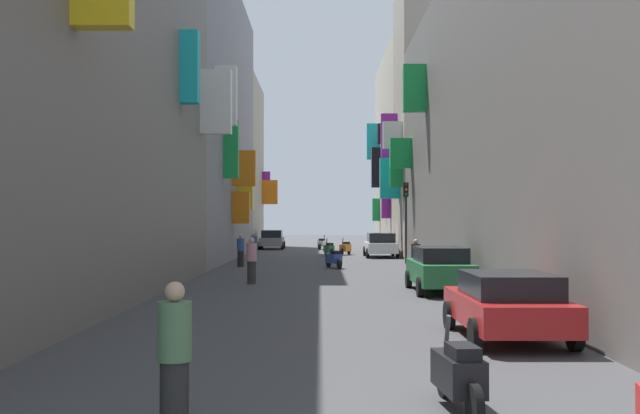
# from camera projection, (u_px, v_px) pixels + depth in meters

# --- Properties ---
(ground_plane) EXTENTS (140.00, 140.00, 0.00)m
(ground_plane) POSITION_uv_depth(u_px,v_px,m) (316.00, 269.00, 33.63)
(ground_plane) COLOR #424244
(building_left_mid_a) EXTENTS (7.33, 22.04, 16.55)m
(building_left_mid_a) POSITION_uv_depth(u_px,v_px,m) (183.00, 121.00, 42.65)
(building_left_mid_a) COLOR gray
(building_left_mid_a) RESTS_ON ground
(building_left_mid_b) EXTENTS (7.35, 10.05, 13.62)m
(building_left_mid_b) POSITION_uv_depth(u_px,v_px,m) (220.00, 165.00, 58.68)
(building_left_mid_b) COLOR #9E9384
(building_left_mid_b) RESTS_ON ground
(building_right_near) EXTENTS (7.17, 38.06, 12.05)m
(building_right_near) POSITION_uv_depth(u_px,v_px,m) (565.00, 105.00, 22.80)
(building_right_near) COLOR slate
(building_right_near) RESTS_ON ground
(building_right_mid_a) EXTENTS (7.24, 6.24, 16.87)m
(building_right_mid_a) POSITION_uv_depth(u_px,v_px,m) (442.00, 123.00, 44.97)
(building_right_mid_a) COLOR #9E9384
(building_right_mid_a) RESTS_ON ground
(building_right_mid_b) EXTENTS (7.06, 15.70, 15.07)m
(building_right_mid_b) POSITION_uv_depth(u_px,v_px,m) (418.00, 153.00, 55.93)
(building_right_mid_b) COLOR #BCB29E
(building_right_mid_b) RESTS_ON ground
(parked_car_green) EXTENTS (1.83, 4.28, 1.48)m
(parked_car_green) POSITION_uv_depth(u_px,v_px,m) (436.00, 268.00, 23.17)
(parked_car_green) COLOR #236638
(parked_car_green) RESTS_ON ground
(parked_car_white) EXTENTS (1.98, 4.23, 1.50)m
(parked_car_white) POSITION_uv_depth(u_px,v_px,m) (378.00, 245.00, 44.24)
(parked_car_white) COLOR white
(parked_car_white) RESTS_ON ground
(parked_car_grey) EXTENTS (1.95, 3.90, 1.49)m
(parked_car_grey) POSITION_uv_depth(u_px,v_px,m) (269.00, 239.00, 55.95)
(parked_car_grey) COLOR slate
(parked_car_grey) RESTS_ON ground
(parked_car_red) EXTENTS (1.98, 3.92, 1.33)m
(parked_car_red) POSITION_uv_depth(u_px,v_px,m) (504.00, 303.00, 14.12)
(parked_car_red) COLOR #B21E1E
(parked_car_red) RESTS_ON ground
(scooter_black) EXTENTS (0.54, 1.80, 1.13)m
(scooter_black) POSITION_uv_depth(u_px,v_px,m) (455.00, 373.00, 8.89)
(scooter_black) COLOR black
(scooter_black) RESTS_ON ground
(scooter_orange) EXTENTS (0.84, 1.89, 1.13)m
(scooter_orange) POSITION_uv_depth(u_px,v_px,m) (343.00, 248.00, 47.01)
(scooter_orange) COLOR orange
(scooter_orange) RESTS_ON ground
(scooter_green) EXTENTS (0.70, 1.73, 1.13)m
(scooter_green) POSITION_uv_depth(u_px,v_px,m) (326.00, 249.00, 45.40)
(scooter_green) COLOR #287F3D
(scooter_green) RESTS_ON ground
(scooter_blue) EXTENTS (0.82, 1.91, 1.13)m
(scooter_blue) POSITION_uv_depth(u_px,v_px,m) (331.00, 258.00, 34.46)
(scooter_blue) COLOR #2D4CAD
(scooter_blue) RESTS_ON ground
(scooter_white) EXTENTS (0.76, 1.76, 1.13)m
(scooter_white) POSITION_uv_depth(u_px,v_px,m) (319.00, 244.00, 55.19)
(scooter_white) COLOR silver
(scooter_white) RESTS_ON ground
(pedestrian_crossing) EXTENTS (0.41, 0.41, 1.70)m
(pedestrian_crossing) POSITION_uv_depth(u_px,v_px,m) (171.00, 359.00, 7.86)
(pedestrian_crossing) COLOR #272727
(pedestrian_crossing) RESTS_ON ground
(pedestrian_near_left) EXTENTS (0.46, 0.46, 1.71)m
(pedestrian_near_left) POSITION_uv_depth(u_px,v_px,m) (249.00, 261.00, 26.16)
(pedestrian_near_left) COLOR #313131
(pedestrian_near_left) RESTS_ON ground
(pedestrian_near_right) EXTENTS (0.52, 0.52, 1.56)m
(pedestrian_near_right) POSITION_uv_depth(u_px,v_px,m) (413.00, 258.00, 29.21)
(pedestrian_near_right) COLOR #333333
(pedestrian_near_right) RESTS_ON ground
(pedestrian_mid_street) EXTENTS (0.52, 0.52, 1.59)m
(pedestrian_mid_street) POSITION_uv_depth(u_px,v_px,m) (251.00, 247.00, 40.55)
(pedestrian_mid_street) COLOR black
(pedestrian_mid_street) RESTS_ON ground
(pedestrian_far_away) EXTENTS (0.54, 0.54, 1.62)m
(pedestrian_far_away) POSITION_uv_depth(u_px,v_px,m) (238.00, 251.00, 35.30)
(pedestrian_far_away) COLOR black
(pedestrian_far_away) RESTS_ON ground
(traffic_light_near_corner) EXTENTS (0.26, 0.34, 4.32)m
(traffic_light_near_corner) POSITION_uv_depth(u_px,v_px,m) (403.00, 208.00, 37.92)
(traffic_light_near_corner) COLOR #2D2D2D
(traffic_light_near_corner) RESTS_ON ground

